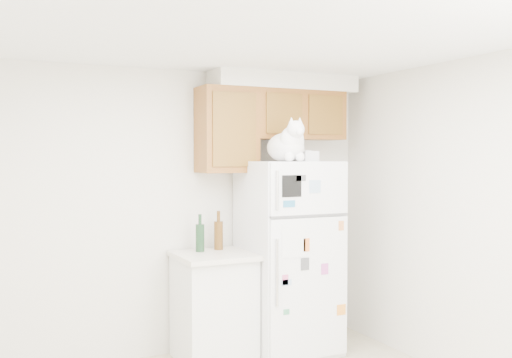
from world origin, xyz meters
TOP-DOWN VIEW (x-y plane):
  - room_shell at (0.12, 0.24)m, footprint 3.84×4.04m
  - refrigerator at (1.00, 1.61)m, footprint 0.76×0.78m
  - base_counter at (0.31, 1.68)m, footprint 0.64×0.64m
  - cat at (0.91, 1.44)m, footprint 0.36×0.53m
  - storage_box_back at (1.16, 1.70)m, footprint 0.19×0.14m
  - storage_box_front at (1.15, 1.51)m, footprint 0.16×0.12m
  - bottle_green at (0.24, 1.80)m, footprint 0.08×0.08m
  - bottle_amber at (0.42, 1.83)m, footprint 0.08×0.08m

SIDE VIEW (x-z plane):
  - base_counter at x=0.31m, z-range 0.00..0.92m
  - refrigerator at x=1.00m, z-range 0.00..1.70m
  - bottle_green at x=0.24m, z-range 0.92..1.24m
  - bottle_amber at x=0.42m, z-range 0.92..1.26m
  - room_shell at x=0.12m, z-range 0.41..2.93m
  - storage_box_front at x=1.15m, z-range 1.70..1.79m
  - storage_box_back at x=1.16m, z-range 1.70..1.80m
  - cat at x=0.91m, z-range 1.65..2.03m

